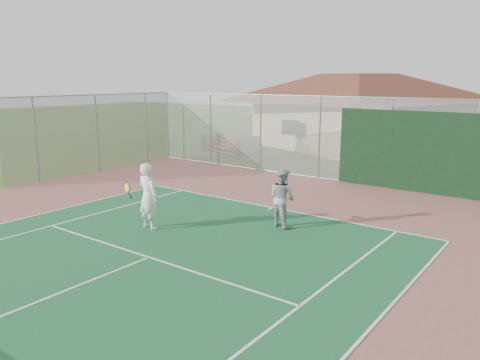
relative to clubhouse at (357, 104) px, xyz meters
name	(u,v)px	position (x,y,z in m)	size (l,w,h in m)	color
back_fence	(392,146)	(5.29, -9.07, -1.05)	(20.08, 0.11, 3.53)	gray
side_fence_left	(97,133)	(-6.82, -13.55, -0.97)	(0.08, 9.00, 3.50)	gray
clubhouse	(357,104)	(0.00, 0.00, 0.00)	(14.58, 12.24, 5.36)	tan
bleachers	(229,144)	(-5.33, -5.60, -2.19)	(3.26, 2.52, 1.01)	#A42F25
player_white_front	(148,197)	(1.49, -18.10, -1.77)	(1.05, 0.59, 1.89)	white
player_grey_back	(282,198)	(4.43, -15.67, -1.87)	(0.96, 0.83, 1.70)	#9C9FA1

